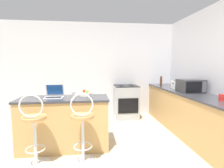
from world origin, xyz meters
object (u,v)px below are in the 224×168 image
(microwave, at_px, (191,86))
(mug_red, at_px, (222,97))
(toaster, at_px, (177,85))
(wine_glass_short, at_px, (73,92))
(fruit_bowl, at_px, (85,94))
(bar_stool_far, at_px, (83,130))
(stove_range, at_px, (126,102))
(pepper_mill, at_px, (161,81))
(laptop, at_px, (54,94))
(bar_stool_near, at_px, (34,132))

(microwave, relative_size, mug_red, 4.41)
(toaster, bearing_deg, wine_glass_short, -157.93)
(wine_glass_short, bearing_deg, fruit_bowl, 56.71)
(bar_stool_far, height_order, wine_glass_short, bar_stool_far)
(stove_range, height_order, pepper_mill, pepper_mill)
(stove_range, relative_size, fruit_bowl, 3.84)
(bar_stool_far, distance_m, laptop, 0.89)
(laptop, xyz_separation_m, pepper_mill, (2.47, 1.33, 0.07))
(mug_red, bearing_deg, laptop, 167.01)
(laptop, height_order, toaster, laptop)
(mug_red, bearing_deg, bar_stool_far, 179.41)
(bar_stool_far, bearing_deg, stove_range, 63.22)
(laptop, bearing_deg, pepper_mill, 28.30)
(microwave, height_order, wine_glass_short, microwave)
(stove_range, bearing_deg, bar_stool_near, -129.44)
(laptop, bearing_deg, wine_glass_short, -29.62)
(laptop, relative_size, microwave, 0.66)
(microwave, relative_size, stove_range, 0.51)
(wine_glass_short, distance_m, fruit_bowl, 0.36)
(bar_stool_far, bearing_deg, microwave, 21.19)
(wine_glass_short, xyz_separation_m, fruit_bowl, (0.19, 0.29, -0.08))
(microwave, xyz_separation_m, fruit_bowl, (-2.12, -0.14, -0.09))
(fruit_bowl, bearing_deg, toaster, 16.87)
(toaster, bearing_deg, fruit_bowl, -163.13)
(fruit_bowl, bearing_deg, wine_glass_short, -123.29)
(microwave, relative_size, pepper_mill, 1.73)
(fruit_bowl, bearing_deg, pepper_mill, 32.48)
(laptop, bearing_deg, bar_stool_far, -49.50)
(stove_range, bearing_deg, laptop, -135.85)
(bar_stool_near, height_order, mug_red, bar_stool_near)
(toaster, bearing_deg, mug_red, -87.97)
(toaster, relative_size, mug_red, 2.50)
(bar_stool_far, relative_size, toaster, 4.06)
(bar_stool_near, bearing_deg, mug_red, -0.45)
(bar_stool_near, distance_m, toaster, 3.11)
(bar_stool_near, distance_m, fruit_bowl, 1.07)
(laptop, relative_size, pepper_mill, 1.14)
(bar_stool_near, height_order, fruit_bowl, bar_stool_near)
(stove_range, xyz_separation_m, wine_glass_short, (-1.23, -1.72, 0.56))
(wine_glass_short, bearing_deg, bar_stool_far, -67.60)
(laptop, relative_size, stove_range, 0.34)
(fruit_bowl, bearing_deg, laptop, -169.79)
(wine_glass_short, distance_m, mug_red, 2.35)
(bar_stool_far, bearing_deg, toaster, 32.03)
(laptop, height_order, mug_red, laptop)
(bar_stool_near, relative_size, laptop, 3.49)
(bar_stool_near, distance_m, pepper_mill, 3.30)
(bar_stool_near, xyz_separation_m, bar_stool_far, (0.67, 0.00, 0.00))
(pepper_mill, bearing_deg, stove_range, 167.52)
(bar_stool_near, xyz_separation_m, stove_range, (1.74, 2.12, -0.06))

